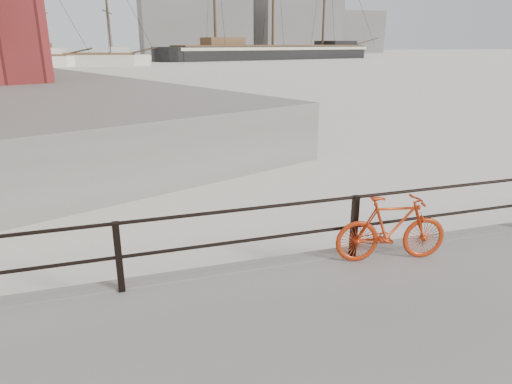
{
  "coord_description": "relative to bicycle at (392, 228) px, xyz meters",
  "views": [
    {
      "loc": [
        -6.93,
        -5.9,
        3.55
      ],
      "look_at": [
        -4.56,
        1.5,
        1.0
      ],
      "focal_mm": 32.0,
      "sensor_mm": 36.0,
      "label": 1
    }
  ],
  "objects": [
    {
      "name": "bicycle",
      "position": [
        0.0,
        0.0,
        0.0
      ],
      "size": [
        1.74,
        0.57,
        1.04
      ],
      "primitive_type": "imported",
      "rotation": [
        0.0,
        0.0,
        -0.19
      ],
      "color": "#AE2C0B",
      "rests_on": "promenade"
    },
    {
      "name": "barque_black",
      "position": [
        31.42,
        93.18,
        -0.87
      ],
      "size": [
        63.92,
        33.33,
        34.43
      ],
      "primitive_type": null,
      "rotation": [
        0.0,
        0.0,
        0.23
      ],
      "color": "black",
      "rests_on": "ground"
    },
    {
      "name": "schooner_mid",
      "position": [
        -8.48,
        74.95,
        -0.87
      ],
      "size": [
        26.48,
        14.12,
        18.48
      ],
      "primitive_type": null,
      "rotation": [
        0.0,
        0.0,
        -0.14
      ],
      "color": "beige",
      "rests_on": "ground"
    },
    {
      "name": "schooner_left",
      "position": [
        -18.22,
        75.18,
        -0.87
      ],
      "size": [
        25.67,
        13.94,
        18.63
      ],
      "primitive_type": null,
      "rotation": [
        0.0,
        0.0,
        -0.12
      ],
      "color": "white",
      "rests_on": "ground"
    },
    {
      "name": "industrial_west",
      "position": [
        23.02,
        140.44,
        8.13
      ],
      "size": [
        32.0,
        18.0,
        18.0
      ],
      "primitive_type": "cube",
      "color": "gray",
      "rests_on": "ground"
    },
    {
      "name": "industrial_mid",
      "position": [
        58.02,
        145.44,
        11.13
      ],
      "size": [
        26.0,
        20.0,
        24.0
      ],
      "primitive_type": "cube",
      "color": "gray",
      "rests_on": "ground"
    },
    {
      "name": "industrial_east",
      "position": [
        81.02,
        150.44,
        6.13
      ],
      "size": [
        20.0,
        16.0,
        14.0
      ],
      "primitive_type": "cube",
      "color": "gray",
      "rests_on": "ground"
    }
  ]
}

